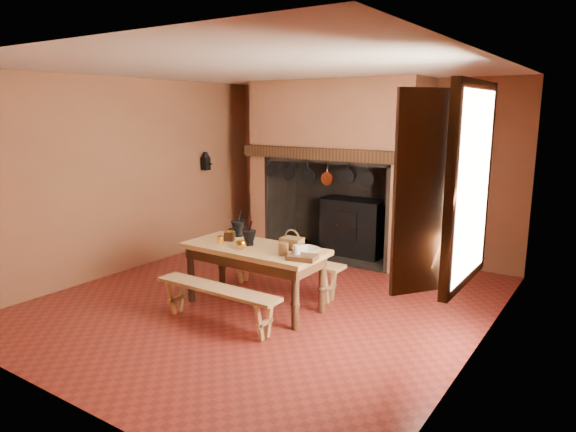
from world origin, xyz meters
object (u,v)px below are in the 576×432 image
object	(u,v)px
wicker_basket	(292,243)
mixing_bowl	(306,251)
iron_range	(354,227)
bench_front	(217,297)
work_table	(254,256)
coffee_grinder	(230,235)

from	to	relation	value
wicker_basket	mixing_bowl	bearing A→B (deg)	-23.56
iron_range	mixing_bowl	world-z (taller)	iron_range
bench_front	mixing_bowl	world-z (taller)	mixing_bowl
iron_range	bench_front	size ratio (longest dim) A/B	1.02
bench_front	wicker_basket	world-z (taller)	wicker_basket
bench_front	work_table	bearing A→B (deg)	90.00
iron_range	bench_front	xyz separation A→B (m)	(0.02, -3.35, -0.15)
coffee_grinder	mixing_bowl	bearing A→B (deg)	-20.39
coffee_grinder	mixing_bowl	distance (m)	1.11
wicker_basket	coffee_grinder	bearing A→B (deg)	-177.81
bench_front	wicker_basket	size ratio (longest dim) A/B	6.09
bench_front	mixing_bowl	distance (m)	1.11
work_table	mixing_bowl	distance (m)	0.71
iron_range	coffee_grinder	size ratio (longest dim) A/B	9.23
work_table	wicker_basket	size ratio (longest dim) A/B	6.72
mixing_bowl	wicker_basket	size ratio (longest dim) A/B	1.13
iron_range	wicker_basket	bearing A→B (deg)	-79.80
wicker_basket	work_table	bearing A→B (deg)	-164.90
work_table	bench_front	size ratio (longest dim) A/B	1.10
iron_range	work_table	xyz separation A→B (m)	(0.02, -2.68, 0.15)
iron_range	wicker_basket	distance (m)	2.59
iron_range	work_table	world-z (taller)	iron_range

